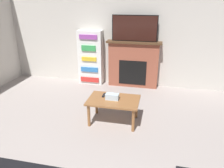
{
  "coord_description": "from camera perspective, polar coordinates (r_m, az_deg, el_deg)",
  "views": [
    {
      "loc": [
        0.84,
        -0.36,
        2.02
      ],
      "look_at": [
        0.13,
        2.86,
        0.71
      ],
      "focal_mm": 35.0,
      "sensor_mm": 36.0,
      "label": 1
    }
  ],
  "objects": [
    {
      "name": "remote_control",
      "position": [
        3.82,
        -2.1,
        -2.92
      ],
      "size": [
        0.04,
        0.15,
        0.02
      ],
      "color": "black",
      "rests_on": "coffee_table"
    },
    {
      "name": "tv",
      "position": [
        5.05,
        5.91,
        14.26
      ],
      "size": [
        1.02,
        0.03,
        0.58
      ],
      "color": "black",
      "rests_on": "fireplace"
    },
    {
      "name": "tissue_box",
      "position": [
        3.67,
        0.06,
        -3.29
      ],
      "size": [
        0.22,
        0.12,
        0.1
      ],
      "color": "silver",
      "rests_on": "coffee_table"
    },
    {
      "name": "bookshelf",
      "position": [
        5.41,
        -5.57,
        6.86
      ],
      "size": [
        0.59,
        0.29,
        1.31
      ],
      "color": "white",
      "rests_on": "ground_plane"
    },
    {
      "name": "wall_back",
      "position": [
        5.25,
        3.26,
        14.21
      ],
      "size": [
        6.75,
        0.06,
        2.7
      ],
      "color": "beige",
      "rests_on": "ground_plane"
    },
    {
      "name": "fireplace",
      "position": [
        5.24,
        5.59,
        5.21
      ],
      "size": [
        1.27,
        0.28,
        1.1
      ],
      "color": "brown",
      "rests_on": "ground_plane"
    },
    {
      "name": "coffee_table",
      "position": [
        3.71,
        0.4,
        -4.87
      ],
      "size": [
        0.86,
        0.58,
        0.43
      ],
      "color": "brown",
      "rests_on": "ground_plane"
    }
  ]
}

